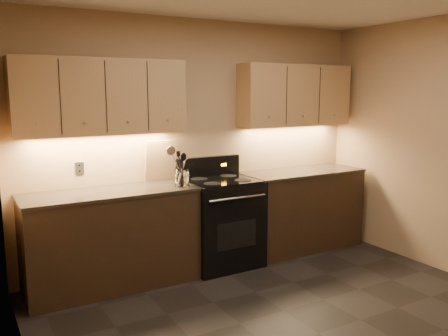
{
  "coord_description": "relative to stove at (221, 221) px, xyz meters",
  "views": [
    {
      "loc": [
        -2.33,
        -2.58,
        1.86
      ],
      "look_at": [
        -0.01,
        1.45,
        1.09
      ],
      "focal_mm": 38.0,
      "sensor_mm": 36.0,
      "label": 1
    }
  ],
  "objects": [
    {
      "name": "cutting_board",
      "position": [
        -0.56,
        0.27,
        0.66
      ],
      "size": [
        0.34,
        0.1,
        0.43
      ],
      "primitive_type": "cube",
      "rotation": [
        0.18,
        0.0,
        0.02
      ],
      "color": "tan",
      "rests_on": "counter_left"
    },
    {
      "name": "wall_left",
      "position": [
        -2.08,
        -1.68,
        0.82
      ],
      "size": [
        0.04,
        4.0,
        2.6
      ],
      "primitive_type": "cube",
      "color": "#A2835F",
      "rests_on": "ground"
    },
    {
      "name": "outlet_plate",
      "position": [
        -1.38,
        0.31,
        0.64
      ],
      "size": [
        0.08,
        0.01,
        0.12
      ],
      "primitive_type": "cube",
      "color": "#B2B5BA",
      "rests_on": "wall_back"
    },
    {
      "name": "wall_back",
      "position": [
        -0.08,
        0.32,
        0.82
      ],
      "size": [
        4.0,
        0.04,
        2.6
      ],
      "primitive_type": "cube",
      "color": "#A2835F",
      "rests_on": "ground"
    },
    {
      "name": "black_turner",
      "position": [
        -0.5,
        -0.13,
        0.64
      ],
      "size": [
        0.12,
        0.15,
        0.35
      ],
      "primitive_type": null,
      "rotation": [
        -0.17,
        -0.04,
        0.19
      ],
      "color": "black",
      "rests_on": "utensil_crock"
    },
    {
      "name": "upper_cab_left",
      "position": [
        -1.18,
        0.17,
        1.32
      ],
      "size": [
        1.6,
        0.3,
        0.7
      ],
      "primitive_type": "cube",
      "color": "tan",
      "rests_on": "wall_back"
    },
    {
      "name": "black_spoon",
      "position": [
        -0.5,
        -0.11,
        0.63
      ],
      "size": [
        0.07,
        0.14,
        0.33
      ],
      "primitive_type": null,
      "rotation": [
        0.24,
        -0.04,
        0.05
      ],
      "color": "black",
      "rests_on": "utensil_crock"
    },
    {
      "name": "upper_cab_right",
      "position": [
        1.1,
        0.17,
        1.32
      ],
      "size": [
        1.44,
        0.3,
        0.7
      ],
      "primitive_type": "cube",
      "color": "tan",
      "rests_on": "wall_back"
    },
    {
      "name": "utensil_crock",
      "position": [
        -0.5,
        -0.11,
        0.53
      ],
      "size": [
        0.15,
        0.15,
        0.17
      ],
      "color": "white",
      "rests_on": "counter_left"
    },
    {
      "name": "stove",
      "position": [
        0.0,
        0.0,
        0.0
      ],
      "size": [
        0.76,
        0.68,
        1.14
      ],
      "color": "black",
      "rests_on": "ground"
    },
    {
      "name": "steel_skimmer",
      "position": [
        -0.47,
        -0.12,
        0.67
      ],
      "size": [
        0.24,
        0.11,
        0.41
      ],
      "primitive_type": null,
      "rotation": [
        0.06,
        -0.41,
        -0.07
      ],
      "color": "silver",
      "rests_on": "utensil_crock"
    },
    {
      "name": "floor",
      "position": [
        -0.08,
        -1.68,
        -0.48
      ],
      "size": [
        4.0,
        4.0,
        0.0
      ],
      "primitive_type": "plane",
      "color": "black",
      "rests_on": "ground"
    },
    {
      "name": "wooden_spoon",
      "position": [
        -0.54,
        -0.12,
        0.63
      ],
      "size": [
        0.19,
        0.12,
        0.32
      ],
      "primitive_type": null,
      "rotation": [
        -0.12,
        0.42,
        0.17
      ],
      "color": "tan",
      "rests_on": "utensil_crock"
    },
    {
      "name": "counter_right",
      "position": [
        1.1,
        0.02,
        -0.01
      ],
      "size": [
        1.46,
        0.62,
        0.93
      ],
      "color": "black",
      "rests_on": "ground"
    },
    {
      "name": "counter_left",
      "position": [
        -1.18,
        0.02,
        -0.01
      ],
      "size": [
        1.62,
        0.62,
        0.93
      ],
      "color": "black",
      "rests_on": "ground"
    }
  ]
}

